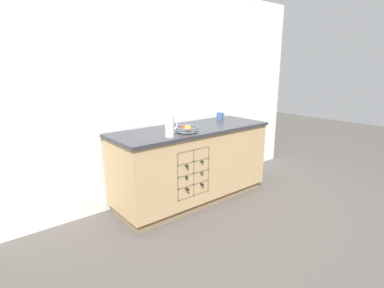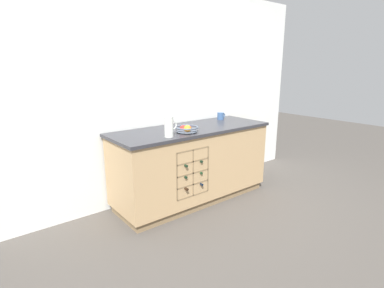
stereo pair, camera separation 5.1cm
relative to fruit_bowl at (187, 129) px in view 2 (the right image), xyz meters
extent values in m
plane|color=#4C4742|center=(0.21, 0.17, -0.95)|extent=(14.00, 14.00, 0.00)
cube|color=silver|center=(0.21, 0.57, 0.32)|extent=(4.40, 0.06, 2.55)
cube|color=olive|center=(0.21, 0.17, -0.91)|extent=(1.87, 0.61, 0.09)
cube|color=tan|center=(0.21, 0.17, -0.47)|extent=(1.93, 0.67, 0.78)
cube|color=#2D2D33|center=(0.21, 0.17, -0.06)|extent=(1.97, 0.71, 0.03)
cube|color=olive|center=(-0.04, -0.07, -0.46)|extent=(0.43, 0.01, 0.52)
cube|color=olive|center=(-0.26, -0.12, -0.46)|extent=(0.02, 0.10, 0.52)
cube|color=olive|center=(0.17, -0.12, -0.46)|extent=(0.02, 0.10, 0.52)
cube|color=olive|center=(-0.04, -0.12, -0.72)|extent=(0.43, 0.10, 0.02)
cube|color=olive|center=(-0.04, -0.12, -0.59)|extent=(0.43, 0.10, 0.02)
cube|color=olive|center=(-0.04, -0.12, -0.46)|extent=(0.43, 0.10, 0.02)
cube|color=olive|center=(-0.04, -0.12, -0.33)|extent=(0.43, 0.10, 0.02)
cube|color=olive|center=(-0.04, -0.12, -0.20)|extent=(0.43, 0.10, 0.02)
cube|color=olive|center=(-0.04, -0.12, -0.46)|extent=(0.02, 0.10, 0.52)
cylinder|color=black|center=(-0.15, -0.03, -0.61)|extent=(0.08, 0.20, 0.08)
cylinder|color=black|center=(-0.15, -0.17, -0.61)|extent=(0.03, 0.09, 0.03)
cylinder|color=black|center=(0.06, -0.02, -0.61)|extent=(0.07, 0.20, 0.07)
cylinder|color=black|center=(0.06, -0.16, -0.61)|extent=(0.03, 0.09, 0.03)
cylinder|color=black|center=(-0.15, -0.02, -0.48)|extent=(0.08, 0.18, 0.08)
cylinder|color=black|center=(-0.15, -0.15, -0.48)|extent=(0.03, 0.08, 0.03)
cylinder|color=#19381E|center=(0.06, 0.01, -0.48)|extent=(0.07, 0.21, 0.07)
cylinder|color=#19381E|center=(0.06, -0.14, -0.48)|extent=(0.03, 0.09, 0.03)
cylinder|color=black|center=(-0.15, -0.01, -0.35)|extent=(0.07, 0.21, 0.07)
cylinder|color=black|center=(-0.15, -0.16, -0.35)|extent=(0.03, 0.09, 0.03)
cylinder|color=black|center=(0.06, 0.01, -0.35)|extent=(0.08, 0.21, 0.08)
cylinder|color=black|center=(0.06, -0.14, -0.35)|extent=(0.03, 0.09, 0.03)
cylinder|color=#4C5666|center=(0.00, 0.00, -0.04)|extent=(0.12, 0.12, 0.01)
cone|color=#4C5666|center=(0.00, 0.00, 0.00)|extent=(0.24, 0.24, 0.05)
torus|color=#4C5666|center=(0.00, 0.00, 0.01)|extent=(0.26, 0.26, 0.02)
sphere|color=red|center=(0.03, 0.00, 0.00)|extent=(0.07, 0.07, 0.07)
sphere|color=red|center=(-0.03, 0.03, 0.00)|extent=(0.07, 0.07, 0.07)
sphere|color=orange|center=(-0.02, -0.04, 0.01)|extent=(0.08, 0.08, 0.08)
cylinder|color=silver|center=(-0.27, -0.06, 0.06)|extent=(0.09, 0.09, 0.21)
torus|color=silver|center=(-0.27, -0.06, 0.17)|extent=(0.10, 0.10, 0.01)
torus|color=silver|center=(-0.23, -0.06, 0.08)|extent=(0.10, 0.01, 0.10)
cylinder|color=#385684|center=(0.86, 0.36, 0.01)|extent=(0.09, 0.09, 0.09)
torus|color=#385684|center=(0.90, 0.36, 0.01)|extent=(0.07, 0.01, 0.07)
camera|label=1|loc=(-1.99, -2.52, 0.66)|focal=28.00mm
camera|label=2|loc=(-1.95, -2.55, 0.66)|focal=28.00mm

